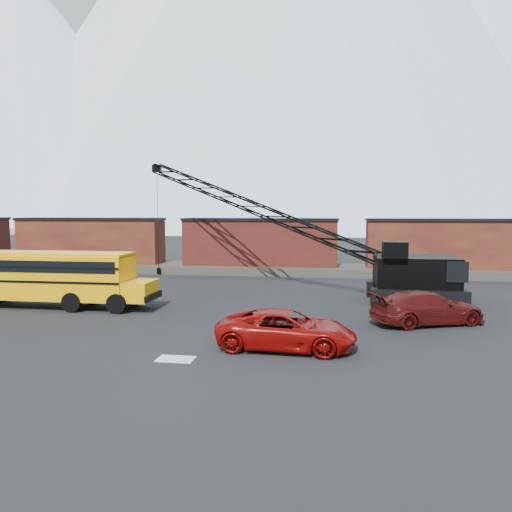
% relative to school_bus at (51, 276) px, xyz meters
% --- Properties ---
extents(ground, '(160.00, 160.00, 0.00)m').
position_rel_school_bus_xyz_m(ground, '(9.65, -4.65, -1.79)').
color(ground, black).
rests_on(ground, ground).
extents(mountain_ridge, '(800.00, 340.00, 240.00)m').
position_rel_school_bus_xyz_m(mountain_ridge, '(15.85, 278.13, 90.78)').
color(mountain_ridge, white).
rests_on(mountain_ridge, ground).
extents(gravel_berm, '(120.00, 5.00, 0.70)m').
position_rel_school_bus_xyz_m(gravel_berm, '(9.65, 17.35, -1.44)').
color(gravel_berm, '#4D473F').
rests_on(gravel_berm, ground).
extents(boxcar_west_near, '(13.70, 3.10, 4.17)m').
position_rel_school_bus_xyz_m(boxcar_west_near, '(-6.35, 17.35, 0.97)').
color(boxcar_west_near, '#441513').
rests_on(boxcar_west_near, gravel_berm).
extents(boxcar_mid, '(13.70, 3.10, 4.17)m').
position_rel_school_bus_xyz_m(boxcar_mid, '(9.65, 17.35, 0.97)').
color(boxcar_mid, '#541917').
rests_on(boxcar_mid, gravel_berm).
extents(boxcar_east_near, '(13.70, 3.10, 4.17)m').
position_rel_school_bus_xyz_m(boxcar_east_near, '(25.65, 17.35, 0.97)').
color(boxcar_east_near, '#441513').
rests_on(boxcar_east_near, gravel_berm).
extents(snow_patch, '(1.40, 0.90, 0.02)m').
position_rel_school_bus_xyz_m(snow_patch, '(10.15, -8.65, -1.78)').
color(snow_patch, silver).
rests_on(snow_patch, ground).
extents(school_bus, '(11.65, 2.65, 3.19)m').
position_rel_school_bus_xyz_m(school_bus, '(0.00, 0.00, 0.00)').
color(school_bus, '#FAA605').
rests_on(school_bus, ground).
extents(red_pickup, '(5.74, 2.89, 1.56)m').
position_rel_school_bus_xyz_m(red_pickup, '(14.15, -6.58, -1.01)').
color(red_pickup, '#8A0906').
rests_on(red_pickup, ground).
extents(maroon_suv, '(6.07, 4.26, 1.63)m').
position_rel_school_bus_xyz_m(maroon_suv, '(20.60, -1.19, -0.98)').
color(maroon_suv, '#440D0C').
rests_on(maroon_suv, ground).
extents(crawler_crane, '(23.04, 12.29, 9.61)m').
position_rel_school_bus_xyz_m(crawler_crane, '(10.35, 9.75, 3.92)').
color(crawler_crane, black).
rests_on(crawler_crane, ground).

